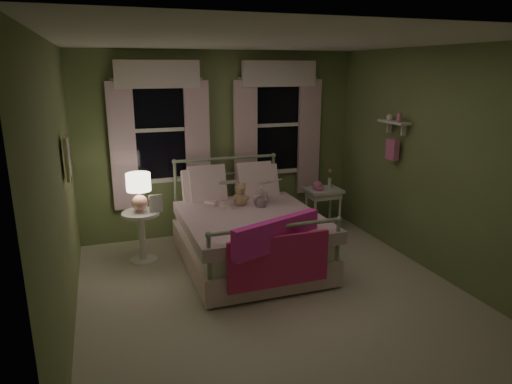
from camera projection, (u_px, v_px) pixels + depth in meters
name	position (u px, v px, depth m)	size (l,w,h in m)	color
room_shell	(274.00, 176.00, 4.60)	(4.20, 4.20, 4.20)	beige
bed	(247.00, 233.00, 5.64)	(1.58, 2.04, 1.18)	white
pink_throw	(278.00, 245.00, 4.64)	(1.10, 0.49, 0.71)	#F830B1
child_left	(216.00, 186.00, 5.80)	(0.25, 0.16, 0.69)	#F7D1DD
child_right	(257.00, 180.00, 5.97)	(0.36, 0.28, 0.74)	#F7D1DD
book_left	(220.00, 186.00, 5.56)	(0.20, 0.27, 0.03)	beige
book_right	(264.00, 186.00, 5.74)	(0.20, 0.27, 0.02)	beige
teddy_bear	(240.00, 196.00, 5.77)	(0.23, 0.19, 0.31)	tan
nightstand_left	(142.00, 230.00, 5.65)	(0.46, 0.46, 0.65)	white
table_lamp	(139.00, 188.00, 5.51)	(0.29, 0.29, 0.47)	#F5A691
book_nightstand	(149.00, 212.00, 5.55)	(0.16, 0.22, 0.02)	beige
nightstand_right	(323.00, 195.00, 6.69)	(0.50, 0.40, 0.64)	white
pink_toy	(318.00, 186.00, 6.61)	(0.14, 0.19, 0.14)	pink
bud_vase	(330.00, 178.00, 6.71)	(0.06, 0.06, 0.28)	white
window_left	(160.00, 125.00, 6.10)	(1.34, 0.13, 1.96)	black
window_right	(278.00, 120.00, 6.64)	(1.34, 0.13, 1.96)	black
wall_shelf	(393.00, 136.00, 5.78)	(0.15, 0.50, 0.60)	white
framed_picture	(67.00, 158.00, 4.49)	(0.03, 0.32, 0.42)	beige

